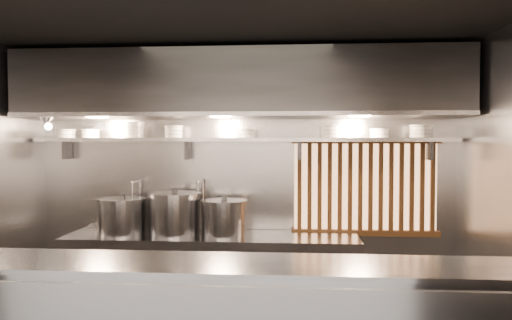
# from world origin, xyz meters

# --- Properties ---
(ceiling) EXTENTS (4.50, 4.50, 0.00)m
(ceiling) POSITION_xyz_m (0.00, 0.00, 2.80)
(ceiling) COLOR black
(ceiling) RESTS_ON wall_back
(wall_back) EXTENTS (4.50, 0.00, 4.50)m
(wall_back) POSITION_xyz_m (0.00, 1.50, 1.40)
(wall_back) COLOR gray
(wall_back) RESTS_ON floor
(cooking_bench) EXTENTS (3.00, 0.70, 0.90)m
(cooking_bench) POSITION_xyz_m (-0.30, 1.13, 0.45)
(cooking_bench) COLOR gray
(cooking_bench) RESTS_ON floor
(bowl_shelf) EXTENTS (4.40, 0.34, 0.04)m
(bowl_shelf) POSITION_xyz_m (0.00, 1.32, 1.88)
(bowl_shelf) COLOR gray
(bowl_shelf) RESTS_ON wall_back
(exhaust_hood) EXTENTS (4.40, 0.81, 0.65)m
(exhaust_hood) POSITION_xyz_m (0.00, 1.10, 2.42)
(exhaust_hood) COLOR #2D2D30
(exhaust_hood) RESTS_ON ceiling
(wood_screen) EXTENTS (1.56, 0.09, 1.04)m
(wood_screen) POSITION_xyz_m (1.30, 1.45, 1.38)
(wood_screen) COLOR #EFA76B
(wood_screen) RESTS_ON wall_back
(faucet_left) EXTENTS (0.04, 0.30, 0.50)m
(faucet_left) POSITION_xyz_m (-1.15, 1.37, 1.31)
(faucet_left) COLOR silver
(faucet_left) RESTS_ON wall_back
(faucet_right) EXTENTS (0.04, 0.30, 0.50)m
(faucet_right) POSITION_xyz_m (-0.45, 1.37, 1.31)
(faucet_right) COLOR silver
(faucet_right) RESTS_ON wall_back
(heat_lamp) EXTENTS (0.25, 0.35, 0.20)m
(heat_lamp) POSITION_xyz_m (-1.90, 0.85, 2.07)
(heat_lamp) COLOR gray
(heat_lamp) RESTS_ON exhaust_hood
(pendant_bulb) EXTENTS (0.09, 0.09, 0.19)m
(pendant_bulb) POSITION_xyz_m (-0.10, 1.20, 1.96)
(pendant_bulb) COLOR #2D2D30
(pendant_bulb) RESTS_ON exhaust_hood
(stock_pot_left) EXTENTS (0.66, 0.66, 0.47)m
(stock_pot_left) POSITION_xyz_m (-0.69, 1.13, 1.12)
(stock_pot_left) COLOR gray
(stock_pot_left) RESTS_ON cooking_bench
(stock_pot_mid) EXTENTS (0.55, 0.55, 0.42)m
(stock_pot_mid) POSITION_xyz_m (-1.22, 1.09, 1.09)
(stock_pot_mid) COLOR gray
(stock_pot_mid) RESTS_ON cooking_bench
(stock_pot_right) EXTENTS (0.55, 0.55, 0.41)m
(stock_pot_right) POSITION_xyz_m (-0.16, 1.09, 1.09)
(stock_pot_right) COLOR gray
(stock_pot_right) RESTS_ON cooking_bench
(bowl_stack_0) EXTENTS (0.21, 0.21, 0.09)m
(bowl_stack_0) POSITION_xyz_m (-1.92, 1.32, 1.95)
(bowl_stack_0) COLOR silver
(bowl_stack_0) RESTS_ON bowl_shelf
(bowl_stack_1) EXTENTS (0.20, 0.20, 0.09)m
(bowl_stack_1) POSITION_xyz_m (-1.65, 1.32, 1.95)
(bowl_stack_1) COLOR silver
(bowl_stack_1) RESTS_ON bowl_shelf
(bowl_stack_2) EXTENTS (0.23, 0.23, 0.17)m
(bowl_stack_2) POSITION_xyz_m (-1.17, 1.32, 1.98)
(bowl_stack_2) COLOR silver
(bowl_stack_2) RESTS_ON bowl_shelf
(bowl_stack_3) EXTENTS (0.20, 0.20, 0.13)m
(bowl_stack_3) POSITION_xyz_m (-0.73, 1.32, 1.97)
(bowl_stack_3) COLOR silver
(bowl_stack_3) RESTS_ON bowl_shelf
(bowl_stack_4) EXTENTS (0.23, 0.23, 0.09)m
(bowl_stack_4) POSITION_xyz_m (0.03, 1.32, 1.95)
(bowl_stack_4) COLOR silver
(bowl_stack_4) RESTS_ON bowl_shelf
(bowl_stack_5) EXTENTS (0.24, 0.24, 0.13)m
(bowl_stack_5) POSITION_xyz_m (0.94, 1.32, 1.97)
(bowl_stack_5) COLOR silver
(bowl_stack_5) RESTS_ON bowl_shelf
(bowl_stack_6) EXTENTS (0.21, 0.21, 0.09)m
(bowl_stack_6) POSITION_xyz_m (1.42, 1.32, 1.95)
(bowl_stack_6) COLOR silver
(bowl_stack_6) RESTS_ON bowl_shelf
(bowl_stack_7) EXTENTS (0.24, 0.24, 0.13)m
(bowl_stack_7) POSITION_xyz_m (1.84, 1.32, 1.97)
(bowl_stack_7) COLOR silver
(bowl_stack_7) RESTS_ON bowl_shelf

